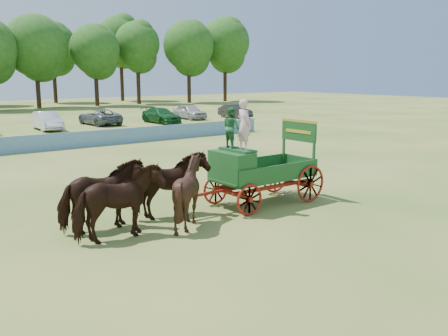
# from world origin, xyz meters

# --- Properties ---
(ground) EXTENTS (160.00, 160.00, 0.00)m
(ground) POSITION_xyz_m (0.00, 0.00, 0.00)
(ground) COLOR #A79A4B
(ground) RESTS_ON ground
(horse_lead_left) EXTENTS (2.59, 1.18, 2.18)m
(horse_lead_left) POSITION_xyz_m (-9.12, -0.25, 1.09)
(horse_lead_left) COLOR black
(horse_lead_left) RESTS_ON ground
(horse_lead_right) EXTENTS (2.62, 1.25, 2.18)m
(horse_lead_right) POSITION_xyz_m (-9.12, 0.85, 1.09)
(horse_lead_right) COLOR black
(horse_lead_right) RESTS_ON ground
(horse_wheel_left) EXTENTS (1.99, 1.77, 2.19)m
(horse_wheel_left) POSITION_xyz_m (-6.72, -0.25, 1.09)
(horse_wheel_left) COLOR black
(horse_wheel_left) RESTS_ON ground
(horse_wheel_right) EXTENTS (2.61, 1.23, 2.18)m
(horse_wheel_right) POSITION_xyz_m (-6.72, 0.85, 1.09)
(horse_wheel_right) COLOR black
(horse_wheel_right) RESTS_ON ground
(farm_dray) EXTENTS (5.99, 2.00, 3.88)m
(farm_dray) POSITION_xyz_m (-3.76, 0.31, 1.63)
(farm_dray) COLOR #9F130F
(farm_dray) RESTS_ON ground
(sponsor_banner) EXTENTS (26.00, 0.08, 1.05)m
(sponsor_banner) POSITION_xyz_m (-1.00, 18.00, 0.53)
(sponsor_banner) COLOR #1C5C99
(sponsor_banner) RESTS_ON ground
(parked_cars) EXTENTS (46.56, 7.26, 1.56)m
(parked_cars) POSITION_xyz_m (-3.31, 30.14, 0.73)
(parked_cars) COLOR silver
(parked_cars) RESTS_ON ground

